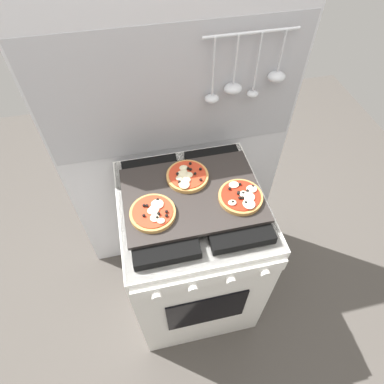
{
  "coord_description": "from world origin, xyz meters",
  "views": [
    {
      "loc": [
        -0.17,
        -0.78,
        1.9
      ],
      "look_at": [
        0.0,
        0.0,
        0.93
      ],
      "focal_mm": 30.37,
      "sensor_mm": 36.0,
      "label": 1
    }
  ],
  "objects_px": {
    "stove": "(192,252)",
    "baking_tray": "(192,195)",
    "pizza_right": "(241,196)",
    "pizza_center": "(187,176)",
    "pizza_left": "(153,212)"
  },
  "relations": [
    {
      "from": "baking_tray",
      "to": "stove",
      "type": "bearing_deg",
      "value": -90.0
    },
    {
      "from": "baking_tray",
      "to": "pizza_center",
      "type": "relative_size",
      "value": 3.15
    },
    {
      "from": "pizza_left",
      "to": "pizza_center",
      "type": "height_order",
      "value": "same"
    },
    {
      "from": "stove",
      "to": "pizza_center",
      "type": "distance_m",
      "value": 0.49
    },
    {
      "from": "baking_tray",
      "to": "pizza_center",
      "type": "height_order",
      "value": "pizza_center"
    },
    {
      "from": "pizza_center",
      "to": "pizza_left",
      "type": "bearing_deg",
      "value": -136.55
    },
    {
      "from": "stove",
      "to": "baking_tray",
      "type": "relative_size",
      "value": 1.67
    },
    {
      "from": "stove",
      "to": "baking_tray",
      "type": "xyz_separation_m",
      "value": [
        0.0,
        0.0,
        0.46
      ]
    },
    {
      "from": "baking_tray",
      "to": "pizza_right",
      "type": "height_order",
      "value": "pizza_right"
    },
    {
      "from": "pizza_right",
      "to": "pizza_center",
      "type": "xyz_separation_m",
      "value": [
        -0.18,
        0.15,
        0.0
      ]
    },
    {
      "from": "baking_tray",
      "to": "pizza_left",
      "type": "relative_size",
      "value": 3.15
    },
    {
      "from": "stove",
      "to": "baking_tray",
      "type": "distance_m",
      "value": 0.46
    },
    {
      "from": "pizza_left",
      "to": "stove",
      "type": "bearing_deg",
      "value": 21.77
    },
    {
      "from": "stove",
      "to": "pizza_left",
      "type": "bearing_deg",
      "value": -158.23
    },
    {
      "from": "baking_tray",
      "to": "pizza_right",
      "type": "distance_m",
      "value": 0.19
    }
  ]
}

